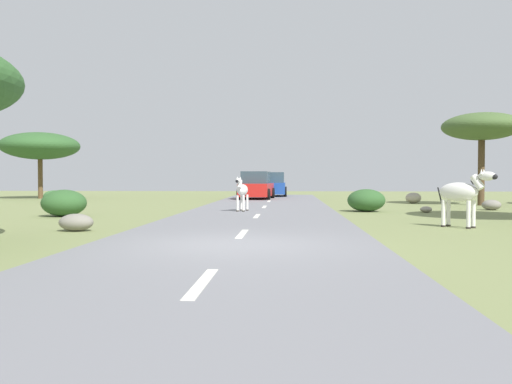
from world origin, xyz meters
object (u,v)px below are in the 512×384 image
rock_0 (413,198)px  rock_2 (426,209)px  zebra_0 (242,190)px  bush_1 (54,197)px  tree_0 (40,146)px  zebra_1 (462,193)px  rock_1 (76,222)px  rock_3 (491,205)px  bush_0 (64,203)px  tree_1 (482,127)px  car_1 (273,185)px  bush_2 (366,200)px  car_0 (256,186)px

rock_0 → rock_2: 7.79m
zebra_0 → bush_1: zebra_0 is taller
bush_1 → tree_0: bearing=120.9°
zebra_1 → rock_1: zebra_1 is taller
zebra_1 → tree_0: (-21.39, 19.88, 2.54)m
bush_1 → rock_3: (21.73, -5.48, -0.12)m
bush_0 → tree_0: bearing=117.7°
bush_1 → rock_2: size_ratio=2.46×
tree_0 → rock_1: bearing=-62.7°
zebra_1 → tree_1: size_ratio=0.35×
car_1 → tree_1: 16.17m
bush_2 → zebra_1: bearing=-77.3°
bush_2 → rock_2: bush_2 is taller
zebra_0 → car_0: (-0.17, 12.65, -0.03)m
rock_3 → zebra_0: bearing=-168.4°
car_1 → rock_3: car_1 is taller
bush_1 → rock_3: bush_1 is taller
car_1 → rock_2: car_1 is taller
tree_1 → bush_0: 20.13m
zebra_0 → rock_2: 7.42m
bush_2 → zebra_0: bearing=-170.7°
bush_0 → bush_1: bush_0 is taller
rock_1 → bush_0: bearing=116.0°
bush_0 → car_1: bearing=71.3°
tree_0 → rock_1: 24.35m
tree_0 → car_1: bearing=15.2°
car_1 → rock_1: bearing=-100.0°
bush_1 → rock_3: bearing=-14.1°
bush_1 → rock_0: 19.78m
bush_0 → rock_0: size_ratio=1.85×
bush_0 → bush_1: size_ratio=1.39×
bush_1 → bush_2: size_ratio=0.75×
car_0 → tree_1: (11.73, -6.43, 3.08)m
tree_1 → bush_2: 9.13m
rock_2 → rock_0: bearing=80.7°
bush_2 → rock_1: bush_2 is taller
bush_1 → bush_2: (16.21, -6.82, 0.12)m
car_0 → car_1: (0.90, 5.18, 0.00)m
bush_1 → car_0: bearing=24.5°
tree_0 → bush_2: (19.79, -12.80, -3.05)m
tree_1 → rock_0: size_ratio=5.35×
rock_1 → car_0: bearing=80.3°
zebra_1 → car_0: car_0 is taller
zebra_0 → rock_0: (8.63, 8.09, -0.58)m
rock_3 → bush_1: bearing=165.9°
tree_0 → rock_3: 27.97m
zebra_0 → car_0: bearing=-79.9°
car_1 → bush_0: car_1 is taller
zebra_1 → rock_1: 10.47m
car_0 → bush_0: (-6.03, -15.26, -0.37)m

